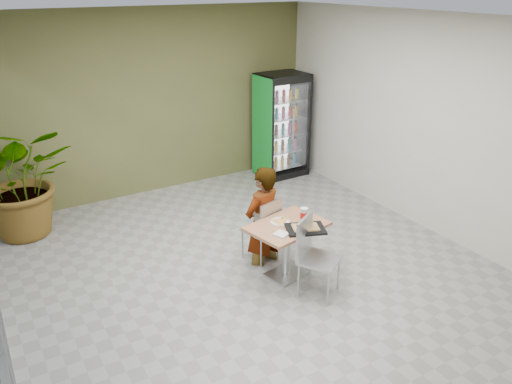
# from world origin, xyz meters

# --- Properties ---
(ground) EXTENTS (7.00, 7.00, 0.00)m
(ground) POSITION_xyz_m (0.00, 0.00, 0.00)
(ground) COLOR gray
(ground) RESTS_ON ground
(room_envelope) EXTENTS (6.00, 7.00, 3.20)m
(room_envelope) POSITION_xyz_m (0.00, 0.00, 1.60)
(room_envelope) COLOR silver
(room_envelope) RESTS_ON ground
(dining_table) EXTENTS (1.09, 0.86, 0.75)m
(dining_table) POSITION_xyz_m (0.35, -0.15, 0.54)
(dining_table) COLOR #AE774A
(dining_table) RESTS_ON ground
(chair_far) EXTENTS (0.51, 0.51, 0.92)m
(chair_far) POSITION_xyz_m (0.32, 0.32, 0.54)
(chair_far) COLOR #ABADB0
(chair_far) RESTS_ON ground
(chair_near) EXTENTS (0.61, 0.62, 1.00)m
(chair_near) POSITION_xyz_m (0.41, -0.59, 0.59)
(chair_near) COLOR #ABADB0
(chair_near) RESTS_ON ground
(seated_woman) EXTENTS (0.70, 0.55, 1.67)m
(seated_woman) POSITION_xyz_m (0.30, 0.37, 0.53)
(seated_woman) COLOR black
(seated_woman) RESTS_ON ground
(pizza_plate) EXTENTS (0.35, 0.32, 0.03)m
(pizza_plate) POSITION_xyz_m (0.31, -0.04, 0.77)
(pizza_plate) COLOR silver
(pizza_plate) RESTS_ON dining_table
(soda_cup) EXTENTS (0.10, 0.10, 0.18)m
(soda_cup) POSITION_xyz_m (0.59, -0.16, 0.84)
(soda_cup) COLOR silver
(soda_cup) RESTS_ON dining_table
(napkin_stack) EXTENTS (0.20, 0.20, 0.02)m
(napkin_stack) POSITION_xyz_m (0.13, -0.33, 0.76)
(napkin_stack) COLOR silver
(napkin_stack) RESTS_ON dining_table
(cafeteria_tray) EXTENTS (0.57, 0.50, 0.03)m
(cafeteria_tray) POSITION_xyz_m (0.46, -0.38, 0.76)
(cafeteria_tray) COLOR black
(cafeteria_tray) RESTS_ON dining_table
(beverage_fridge) EXTENTS (0.92, 0.71, 1.98)m
(beverage_fridge) POSITION_xyz_m (2.35, 3.00, 0.99)
(beverage_fridge) COLOR black
(beverage_fridge) RESTS_ON ground
(potted_plant) EXTENTS (1.79, 1.62, 1.72)m
(potted_plant) POSITION_xyz_m (-2.33, 2.87, 0.86)
(potted_plant) COLOR #2E6B2B
(potted_plant) RESTS_ON ground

